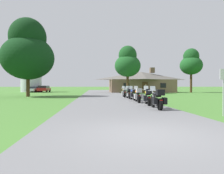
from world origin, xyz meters
TOP-DOWN VIEW (x-y plane):
  - ground_plane at (0.00, 20.00)m, footprint 500.00×500.00m
  - asphalt_driveway at (0.00, 18.00)m, footprint 6.40×80.00m
  - motorcycle_black_nearest_to_camera at (2.13, 5.64)m, footprint 0.74×2.08m
  - motorcycle_yellow_second_in_row at (2.22, 7.97)m, footprint 0.88×2.08m
  - motorcycle_orange_third_in_row at (2.03, 10.25)m, footprint 0.77×2.08m
  - motorcycle_blue_fourth_in_row at (2.15, 12.71)m, footprint 0.75×2.08m
  - motorcycle_green_fifth_in_row at (2.10, 15.00)m, footprint 0.66×2.08m
  - motorcycle_yellow_farthest_in_row at (2.01, 17.40)m, footprint 0.74×2.08m
  - stone_lodge at (8.27, 35.52)m, footprint 13.70×6.54m
  - bystander_white_shirt_near_lodge at (7.56, 29.15)m, footprint 0.55×0.26m
  - metal_signpost_roadside at (4.43, 3.26)m, footprint 0.36×0.06m
  - tree_by_lodge_front at (4.39, 29.40)m, footprint 4.55×4.55m
  - tree_left_near at (-9.76, 20.64)m, footprint 6.46×6.46m
  - tree_right_of_lodge at (18.22, 33.85)m, footprint 4.46×4.46m
  - metal_silo_distant at (-15.41, 40.29)m, footprint 4.48×4.48m
  - parked_red_suv_far_left at (-12.09, 38.08)m, footprint 1.92×4.60m
  - parked_silver_sedan_far_left at (-13.95, 37.94)m, footprint 2.70×4.50m

SIDE VIEW (x-z plane):
  - ground_plane at x=0.00m, z-range 0.00..0.00m
  - asphalt_driveway at x=0.00m, z-range 0.00..0.06m
  - motorcycle_black_nearest_to_camera at x=2.13m, z-range -0.04..1.26m
  - motorcycle_yellow_second_in_row at x=2.22m, z-range -0.04..1.26m
  - motorcycle_orange_third_in_row at x=2.03m, z-range -0.04..1.26m
  - motorcycle_blue_fourth_in_row at x=2.15m, z-range -0.04..1.26m
  - motorcycle_yellow_farthest_in_row at x=2.01m, z-range -0.04..1.26m
  - motorcycle_green_fifth_in_row at x=2.10m, z-range -0.03..1.27m
  - parked_silver_sedan_far_left at x=-13.95m, z-range 0.04..1.24m
  - parked_red_suv_far_left at x=-12.09m, z-range 0.08..1.48m
  - bystander_white_shirt_near_lodge at x=7.56m, z-range 0.10..1.76m
  - metal_signpost_roadside at x=4.43m, z-range 0.28..2.42m
  - stone_lodge at x=8.27m, z-range -0.39..4.79m
  - metal_silo_distant at x=-15.41m, z-range 0.01..7.73m
  - tree_by_lodge_front at x=4.39m, z-range 1.21..9.62m
  - tree_left_near at x=-9.76m, z-range 0.72..10.62m
  - tree_right_of_lodge at x=18.22m, z-range 1.55..10.54m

